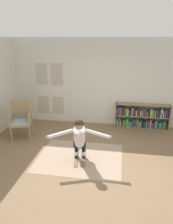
{
  "coord_description": "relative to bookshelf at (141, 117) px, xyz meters",
  "views": [
    {
      "loc": [
        0.79,
        -4.51,
        2.83
      ],
      "look_at": [
        -0.08,
        0.64,
        1.05
      ],
      "focal_mm": 34.36,
      "sensor_mm": 36.0,
      "label": 1
    }
  ],
  "objects": [
    {
      "name": "double_door",
      "position": [
        -3.16,
        0.15,
        0.87
      ],
      "size": [
        1.22,
        0.05,
        2.45
      ],
      "color": "beige",
      "rests_on": "ground"
    },
    {
      "name": "ground_plane",
      "position": [
        -1.46,
        -2.39,
        -0.36
      ],
      "size": [
        7.2,
        7.2,
        0.0
      ],
      "primitive_type": "plane",
      "color": "brown"
    },
    {
      "name": "person_skier",
      "position": [
        -1.6,
        -2.42,
        0.32
      ],
      "size": [
        1.47,
        0.73,
        1.08
      ],
      "color": "white",
      "rests_on": "skis_pair"
    },
    {
      "name": "skis_pair",
      "position": [
        -1.63,
        -2.21,
        -0.34
      ],
      "size": [
        0.42,
        0.95,
        0.07
      ],
      "color": "brown",
      "rests_on": "rug"
    },
    {
      "name": "rug",
      "position": [
        -1.63,
        -2.24,
        -0.36
      ],
      "size": [
        2.09,
        1.71,
        0.01
      ],
      "primitive_type": "cube",
      "color": "gray",
      "rests_on": "ground"
    },
    {
      "name": "back_wall",
      "position": [
        -1.46,
        0.21,
        1.09
      ],
      "size": [
        6.0,
        0.1,
        2.9
      ],
      "primitive_type": "cube",
      "color": "silver",
      "rests_on": "ground"
    },
    {
      "name": "wicker_chair",
      "position": [
        -3.62,
        -1.27,
        0.22
      ],
      "size": [
        0.75,
        0.75,
        1.1
      ],
      "color": "#967D5A",
      "rests_on": "ground"
    },
    {
      "name": "bookshelf",
      "position": [
        0.0,
        0.0,
        0.0
      ],
      "size": [
        1.77,
        0.3,
        0.82
      ],
      "color": "olive",
      "rests_on": "ground"
    }
  ]
}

